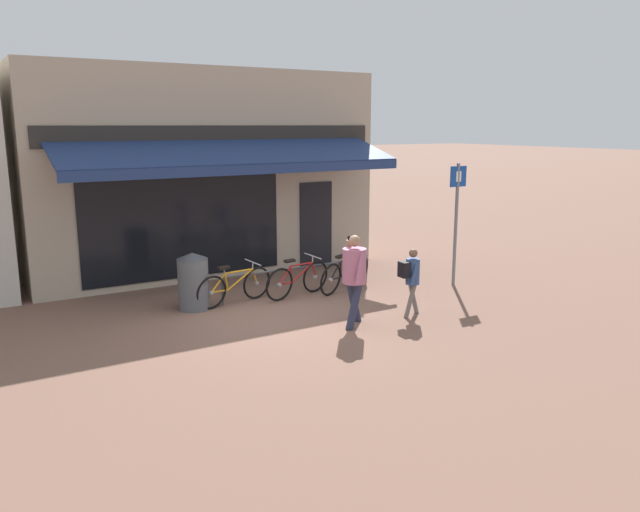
# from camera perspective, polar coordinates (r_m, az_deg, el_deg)

# --- Properties ---
(ground_plane) EXTENTS (160.00, 160.00, 0.00)m
(ground_plane) POSITION_cam_1_polar(r_m,az_deg,el_deg) (11.72, -4.93, -5.37)
(ground_plane) COLOR brown
(shop_front) EXTENTS (8.16, 4.61, 4.73)m
(shop_front) POSITION_cam_1_polar(r_m,az_deg,el_deg) (15.57, -11.10, 7.61)
(shop_front) COLOR tan
(shop_front) RESTS_ON ground_plane
(bike_rack_rail) EXTENTS (3.01, 0.04, 0.57)m
(bike_rack_rail) POSITION_cam_1_polar(r_m,az_deg,el_deg) (12.92, -2.94, -1.56)
(bike_rack_rail) COLOR #47494F
(bike_rack_rail) RESTS_ON ground_plane
(bicycle_orange) EXTENTS (1.75, 0.54, 0.83)m
(bicycle_orange) POSITION_cam_1_polar(r_m,az_deg,el_deg) (12.37, -7.81, -2.76)
(bicycle_orange) COLOR black
(bicycle_orange) RESTS_ON ground_plane
(bicycle_red) EXTENTS (1.66, 0.53, 0.84)m
(bicycle_red) POSITION_cam_1_polar(r_m,az_deg,el_deg) (12.79, -2.05, -2.13)
(bicycle_red) COLOR black
(bicycle_red) RESTS_ON ground_plane
(bicycle_black) EXTENTS (1.64, 0.74, 0.85)m
(bicycle_black) POSITION_cam_1_polar(r_m,az_deg,el_deg) (13.25, 2.31, -1.64)
(bicycle_black) COLOR black
(bicycle_black) RESTS_ON ground_plane
(pedestrian_adult) EXTENTS (0.55, 0.75, 1.64)m
(pedestrian_adult) POSITION_cam_1_polar(r_m,az_deg,el_deg) (10.84, 3.15, -1.39)
(pedestrian_adult) COLOR #282D47
(pedestrian_adult) RESTS_ON ground_plane
(pedestrian_child) EXTENTS (0.49, 0.39, 1.27)m
(pedestrian_child) POSITION_cam_1_polar(r_m,az_deg,el_deg) (11.54, 8.35, -1.65)
(pedestrian_child) COLOR slate
(pedestrian_child) RESTS_ON ground_plane
(litter_bin) EXTENTS (0.59, 0.59, 1.11)m
(litter_bin) POSITION_cam_1_polar(r_m,az_deg,el_deg) (12.13, -11.52, -2.25)
(litter_bin) COLOR #515459
(litter_bin) RESTS_ON ground_plane
(parking_sign) EXTENTS (0.44, 0.07, 2.67)m
(parking_sign) POSITION_cam_1_polar(r_m,az_deg,el_deg) (13.80, 12.37, 3.94)
(parking_sign) COLOR slate
(parking_sign) RESTS_ON ground_plane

